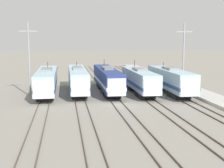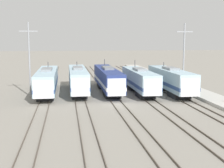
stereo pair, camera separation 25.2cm
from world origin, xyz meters
name	(u,v)px [view 2 (the right image)]	position (x,y,z in m)	size (l,w,h in m)	color
ground_plane	(117,104)	(0.00, 0.00, 0.00)	(400.00, 400.00, 0.00)	gray
rail_pair_far_left	(43,106)	(-10.07, 0.00, 0.07)	(1.50, 120.00, 0.15)	#4C4238
rail_pair_center_left	(81,104)	(-5.04, 0.00, 0.07)	(1.51, 120.00, 0.15)	#4C4238
rail_pair_center	(117,103)	(0.00, 0.00, 0.07)	(1.51, 120.00, 0.15)	#4C4238
rail_pair_center_right	(153,102)	(5.04, 0.00, 0.07)	(1.51, 120.00, 0.15)	#4C4238
rail_pair_far_right	(187,101)	(10.07, 0.00, 0.07)	(1.50, 120.00, 0.15)	#4C4238
locomotive_far_left	(47,81)	(-10.07, 9.05, 2.17)	(3.02, 18.70, 4.95)	#232326
locomotive_center_left	(78,80)	(-5.04, 9.78, 2.23)	(2.81, 18.01, 4.90)	#232326
locomotive_center	(108,79)	(0.00, 9.74, 2.19)	(2.86, 19.20, 5.26)	black
locomotive_center_right	(140,81)	(5.04, 7.65, 2.14)	(2.91, 16.16, 5.26)	#232326
locomotive_far_right	(171,80)	(10.07, 6.85, 2.22)	(3.04, 16.93, 4.88)	#232326
catenary_tower_left	(29,58)	(-12.50, 7.28, 6.09)	(2.77, 0.27, 11.47)	gray
catenary_tower_right	(184,56)	(12.27, 7.28, 6.09)	(2.77, 0.27, 11.47)	gray
platform	(215,99)	(14.43, 0.00, 0.21)	(4.00, 120.00, 0.43)	#B7B5AD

